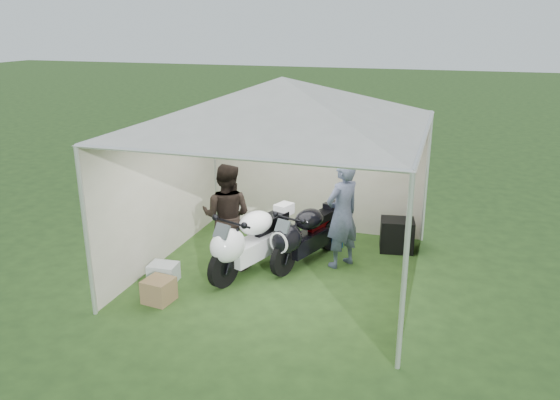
# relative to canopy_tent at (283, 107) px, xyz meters

# --- Properties ---
(ground) EXTENTS (80.00, 80.00, 0.00)m
(ground) POSITION_rel_canopy_tent_xyz_m (0.00, -0.03, -2.58)
(ground) COLOR #27431B
(ground) RESTS_ON ground
(canopy_tent) EXTENTS (5.66, 5.66, 3.00)m
(canopy_tent) POSITION_rel_canopy_tent_xyz_m (0.00, 0.00, 0.00)
(canopy_tent) COLOR silver
(canopy_tent) RESTS_ON ground
(motorcycle_white) EXTENTS (0.92, 1.93, 0.99)m
(motorcycle_white) POSITION_rel_canopy_tent_xyz_m (-0.46, -0.21, -2.02)
(motorcycle_white) COLOR black
(motorcycle_white) RESTS_ON ground
(motorcycle_black) EXTENTS (0.86, 1.78, 0.91)m
(motorcycle_black) POSITION_rel_canopy_tent_xyz_m (0.24, 0.36, -2.07)
(motorcycle_black) COLOR black
(motorcycle_black) RESTS_ON ground
(paddock_stand) EXTENTS (0.40, 0.32, 0.26)m
(paddock_stand) POSITION_rel_canopy_tent_xyz_m (0.53, 1.15, -2.45)
(paddock_stand) COLOR #1747B3
(paddock_stand) RESTS_ON ground
(person_dark_jacket) EXTENTS (0.86, 0.70, 1.68)m
(person_dark_jacket) POSITION_rel_canopy_tent_xyz_m (-0.90, -0.07, -1.73)
(person_dark_jacket) COLOR black
(person_dark_jacket) RESTS_ON ground
(person_blue_jacket) EXTENTS (0.70, 0.76, 1.73)m
(person_blue_jacket) POSITION_rel_canopy_tent_xyz_m (0.83, 0.48, -1.71)
(person_blue_jacket) COLOR slate
(person_blue_jacket) RESTS_ON ground
(equipment_box) EXTENTS (0.62, 0.52, 0.55)m
(equipment_box) POSITION_rel_canopy_tent_xyz_m (1.62, 1.37, -2.30)
(equipment_box) COLOR black
(equipment_box) RESTS_ON ground
(crate_0) EXTENTS (0.44, 0.35, 0.28)m
(crate_0) POSITION_rel_canopy_tent_xyz_m (-1.60, -0.88, -2.44)
(crate_0) COLOR silver
(crate_0) RESTS_ON ground
(crate_1) EXTENTS (0.42, 0.42, 0.33)m
(crate_1) POSITION_rel_canopy_tent_xyz_m (-1.35, -1.46, -2.41)
(crate_1) COLOR olive
(crate_1) RESTS_ON ground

